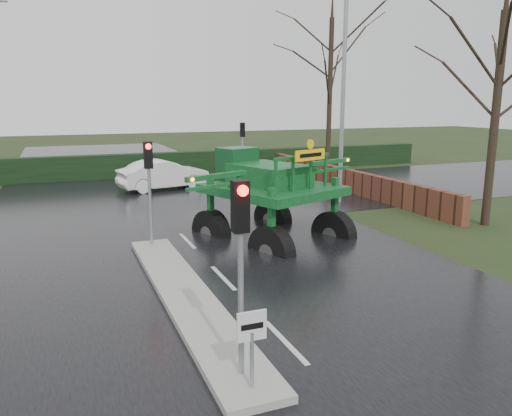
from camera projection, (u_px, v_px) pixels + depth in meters
name	position (u px, v px, depth m)	size (l,w,h in m)	color
ground	(285.00, 343.00, 10.04)	(140.00, 140.00, 0.00)	black
road_main	(174.00, 228.00, 19.12)	(14.00, 80.00, 0.02)	black
road_cross	(147.00, 200.00, 24.57)	(80.00, 12.00, 0.02)	black
median_island	(185.00, 295.00, 12.27)	(1.20, 10.00, 0.16)	gray
hedge_row	(125.00, 166.00, 31.67)	(44.00, 0.90, 1.50)	black
brick_wall	(333.00, 176.00, 28.26)	(0.40, 20.00, 1.20)	#592D1E
keep_left_sign	(252.00, 337.00, 7.99)	(0.50, 0.07, 1.35)	gray
traffic_signal_near	(241.00, 237.00, 8.11)	(0.26, 0.33, 3.52)	gray
traffic_signal_mid	(149.00, 171.00, 15.83)	(0.26, 0.33, 3.52)	gray
traffic_signal_far	(242.00, 138.00, 30.03)	(0.26, 0.33, 3.52)	gray
street_light_right	(338.00, 74.00, 22.66)	(3.85, 0.30, 10.00)	gray
tree_right_near	(498.00, 89.00, 18.58)	(5.60, 5.60, 9.64)	black
tree_right_far	(330.00, 74.00, 32.47)	(7.00, 7.00, 12.05)	black
crop_sprayer	(267.00, 187.00, 15.76)	(7.47, 5.91, 4.43)	black
white_sedan	(164.00, 189.00, 27.54)	(1.72, 4.94, 1.63)	white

